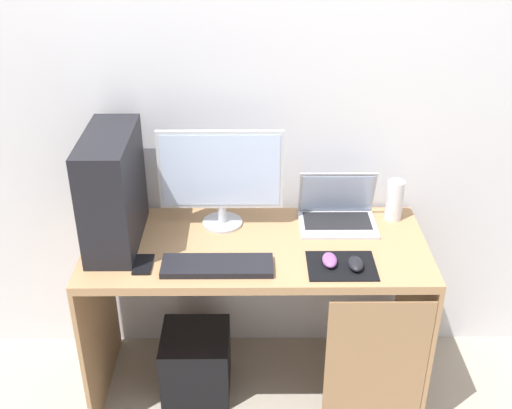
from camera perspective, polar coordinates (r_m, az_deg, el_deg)
name	(u,v)px	position (r m, az deg, el deg)	size (l,w,h in m)	color
ground_plane	(256,384)	(3.03, 0.00, -15.77)	(8.00, 8.00, 0.00)	#9E9384
wall_back	(256,87)	(2.62, 0.00, 10.48)	(4.00, 0.05, 2.60)	silver
desk	(261,278)	(2.63, 0.42, -6.62)	(1.37, 0.59, 0.76)	#A37A51
pc_tower	(113,190)	(2.53, -12.74, 1.30)	(0.18, 0.45, 0.46)	black
monitor	(221,176)	(2.57, -3.16, 2.57)	(0.51, 0.17, 0.43)	#B7BCC6
laptop	(337,213)	(2.70, 7.29, -0.75)	(0.32, 0.23, 0.22)	#B7BCC6
speaker	(395,200)	(2.75, 12.31, 0.38)	(0.07, 0.07, 0.18)	silver
keyboard	(217,266)	(2.41, -3.49, -5.50)	(0.42, 0.14, 0.02)	black
mousepad	(341,266)	(2.44, 7.67, -5.47)	(0.26, 0.20, 0.01)	black
mouse_left	(330,260)	(2.43, 6.62, -4.97)	(0.06, 0.10, 0.03)	#8C4C99
mouse_right	(356,264)	(2.42, 8.92, -5.27)	(0.06, 0.10, 0.03)	black
cell_phone	(143,264)	(2.46, -10.07, -5.31)	(0.07, 0.13, 0.01)	black
subwoofer	(196,361)	(2.93, -5.38, -13.81)	(0.30, 0.30, 0.30)	black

